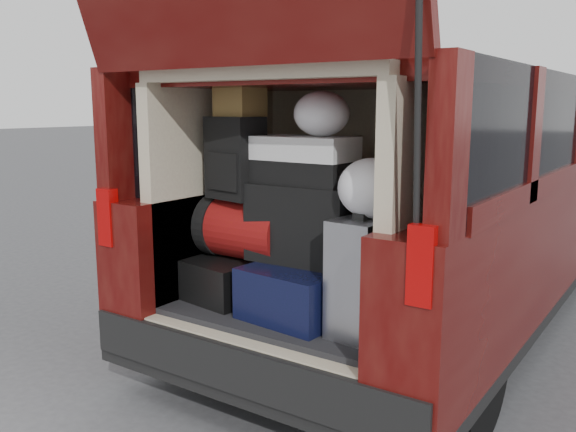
# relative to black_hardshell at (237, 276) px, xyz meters

# --- Properties ---
(ground) EXTENTS (80.00, 80.00, 0.00)m
(ground) POSITION_rel_black_hardshell_xyz_m (0.41, -0.16, -0.66)
(ground) COLOR #3C3C3E
(ground) RESTS_ON ground
(minivan) EXTENTS (1.90, 5.35, 2.77)m
(minivan) POSITION_rel_black_hardshell_xyz_m (0.41, 1.69, 0.25)
(minivan) COLOR black
(minivan) RESTS_ON ground
(load_floor) EXTENTS (1.24, 1.05, 0.55)m
(load_floor) POSITION_rel_black_hardshell_xyz_m (0.41, 0.11, -0.38)
(load_floor) COLOR black
(load_floor) RESTS_ON ground
(black_hardshell) EXTENTS (0.47, 0.60, 0.22)m
(black_hardshell) POSITION_rel_black_hardshell_xyz_m (0.00, 0.00, 0.00)
(black_hardshell) COLOR black
(black_hardshell) RESTS_ON load_floor
(navy_hardshell) EXTENTS (0.53, 0.63, 0.26)m
(navy_hardshell) POSITION_rel_black_hardshell_xyz_m (0.49, -0.04, 0.02)
(navy_hardshell) COLOR black
(navy_hardshell) RESTS_ON load_floor
(silver_roller) EXTENTS (0.26, 0.38, 0.54)m
(silver_roller) POSITION_rel_black_hardshell_xyz_m (0.85, -0.11, 0.16)
(silver_roller) COLOR silver
(silver_roller) RESTS_ON load_floor
(red_duffel) EXTENTS (0.52, 0.35, 0.33)m
(red_duffel) POSITION_rel_black_hardshell_xyz_m (0.08, 0.01, 0.28)
(red_duffel) COLOR maroon
(red_duffel) RESTS_ON black_hardshell
(black_soft_case) EXTENTS (0.56, 0.35, 0.40)m
(black_soft_case) POSITION_rel_black_hardshell_xyz_m (0.44, 0.03, 0.35)
(black_soft_case) COLOR black
(black_soft_case) RESTS_ON navy_hardshell
(backpack) EXTENTS (0.33, 0.24, 0.43)m
(backpack) POSITION_rel_black_hardshell_xyz_m (0.04, -0.04, 0.66)
(backpack) COLOR black
(backpack) RESTS_ON red_duffel
(twotone_duffel) EXTENTS (0.53, 0.28, 0.24)m
(twotone_duffel) POSITION_rel_black_hardshell_xyz_m (0.41, 0.02, 0.66)
(twotone_duffel) COLOR silver
(twotone_duffel) RESTS_ON black_soft_case
(grocery_sack_lower) EXTENTS (0.25, 0.21, 0.20)m
(grocery_sack_lower) POSITION_rel_black_hardshell_xyz_m (0.05, -0.01, 0.98)
(grocery_sack_lower) COLOR brown
(grocery_sack_lower) RESTS_ON backpack
(plastic_bag_center) EXTENTS (0.31, 0.29, 0.22)m
(plastic_bag_center) POSITION_rel_black_hardshell_xyz_m (0.52, 0.03, 0.89)
(plastic_bag_center) COLOR white
(plastic_bag_center) RESTS_ON twotone_duffel
(plastic_bag_right) EXTENTS (0.36, 0.34, 0.27)m
(plastic_bag_right) POSITION_rel_black_hardshell_xyz_m (0.86, -0.10, 0.57)
(plastic_bag_right) COLOR white
(plastic_bag_right) RESTS_ON silver_roller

